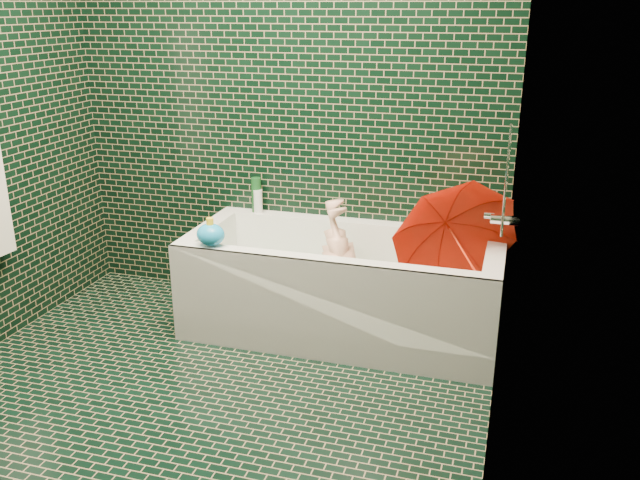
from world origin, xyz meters
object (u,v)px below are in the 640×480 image
(child, at_px, (348,282))
(umbrella, at_px, (462,250))
(rubber_duck, at_px, (468,223))
(bath_toy, at_px, (211,234))
(bathtub, at_px, (342,297))

(child, distance_m, umbrella, 0.67)
(rubber_duck, distance_m, bath_toy, 1.42)
(umbrella, relative_size, bath_toy, 4.14)
(umbrella, height_order, rubber_duck, umbrella)
(child, xyz_separation_m, bath_toy, (-0.66, -0.29, 0.31))
(bathtub, relative_size, umbrella, 2.64)
(bathtub, bearing_deg, rubber_duck, 28.57)
(umbrella, bearing_deg, bath_toy, 167.31)
(child, relative_size, rubber_duck, 7.15)
(umbrella, distance_m, bath_toy, 1.29)
(umbrella, xyz_separation_m, rubber_duck, (-0.01, 0.42, 0.01))
(bathtub, distance_m, umbrella, 0.74)
(bathtub, distance_m, bath_toy, 0.81)
(umbrella, bearing_deg, bathtub, 150.70)
(child, distance_m, rubber_duck, 0.75)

